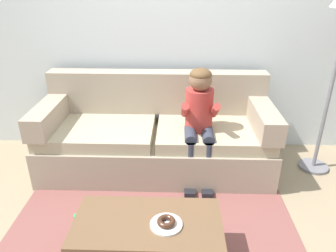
# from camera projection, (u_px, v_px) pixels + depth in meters

# --- Properties ---
(ground) EXTENTS (10.00, 10.00, 0.00)m
(ground) POSITION_uv_depth(u_px,v_px,m) (154.00, 219.00, 2.67)
(ground) COLOR #9E896B
(wall_back) EXTENTS (8.00, 0.10, 2.80)m
(wall_back) POSITION_uv_depth(u_px,v_px,m) (161.00, 22.00, 3.34)
(wall_back) COLOR silver
(wall_back) RESTS_ON ground
(area_rug) EXTENTS (2.29, 1.78, 0.01)m
(area_rug) POSITION_uv_depth(u_px,v_px,m) (151.00, 241.00, 2.45)
(area_rug) COLOR brown
(area_rug) RESTS_ON ground
(couch) EXTENTS (2.29, 0.90, 0.94)m
(couch) POSITION_uv_depth(u_px,v_px,m) (156.00, 136.00, 3.30)
(couch) COLOR tan
(couch) RESTS_ON ground
(coffee_table) EXTENTS (0.98, 0.51, 0.39)m
(coffee_table) POSITION_uv_depth(u_px,v_px,m) (148.00, 226.00, 2.11)
(coffee_table) COLOR brown
(coffee_table) RESTS_ON ground
(person_child) EXTENTS (0.34, 0.58, 1.10)m
(person_child) POSITION_uv_depth(u_px,v_px,m) (199.00, 116.00, 2.96)
(person_child) COLOR #AD3833
(person_child) RESTS_ON ground
(plate) EXTENTS (0.21, 0.21, 0.01)m
(plate) POSITION_uv_depth(u_px,v_px,m) (166.00, 224.00, 2.05)
(plate) COLOR white
(plate) RESTS_ON coffee_table
(donut) EXTENTS (0.15, 0.15, 0.04)m
(donut) POSITION_uv_depth(u_px,v_px,m) (166.00, 221.00, 2.04)
(donut) COLOR #422619
(donut) RESTS_ON plate
(toy_controller) EXTENTS (0.23, 0.09, 0.05)m
(toy_controller) POSITION_uv_depth(u_px,v_px,m) (87.00, 218.00, 2.65)
(toy_controller) COLOR #339E56
(toy_controller) RESTS_ON ground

